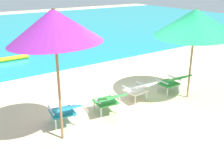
# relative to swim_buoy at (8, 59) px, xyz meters

# --- Properties ---
(ground_plane) EXTENTS (40.00, 40.00, 0.00)m
(ground_plane) POSITION_rel_swim_buoy_xyz_m (1.42, -1.80, -0.10)
(ground_plane) COLOR beige
(ocean_band) EXTENTS (40.00, 18.00, 0.01)m
(ocean_band) POSITION_rel_swim_buoy_xyz_m (1.42, 6.71, -0.09)
(ocean_band) COLOR teal
(ocean_band) RESTS_ON ground_plane
(swim_buoy) EXTENTS (1.60, 0.18, 0.18)m
(swim_buoy) POSITION_rel_swim_buoy_xyz_m (0.00, 0.00, 0.00)
(swim_buoy) COLOR yellow
(swim_buoy) RESTS_ON ocean_band
(lounge_chair_far_left) EXTENTS (0.65, 0.94, 0.68)m
(lounge_chair_far_left) POSITION_rel_swim_buoy_xyz_m (-0.22, -5.94, 0.31)
(lounge_chair_far_left) COLOR teal
(lounge_chair_far_left) RESTS_ON ground_plane
(lounge_chair_near_left) EXTENTS (0.64, 0.94, 0.68)m
(lounge_chair_near_left) POSITION_rel_swim_buoy_xyz_m (0.89, -6.02, 0.31)
(lounge_chair_near_left) COLOR #338E3D
(lounge_chair_near_left) RESTS_ON ground_plane
(lounge_chair_near_right) EXTENTS (0.62, 0.93, 0.68)m
(lounge_chair_near_right) POSITION_rel_swim_buoy_xyz_m (1.98, -5.90, 0.31)
(lounge_chair_near_right) COLOR silver
(lounge_chair_near_right) RESTS_ON ground_plane
(lounge_chair_far_right) EXTENTS (0.55, 0.88, 0.68)m
(lounge_chair_far_right) POSITION_rel_swim_buoy_xyz_m (3.08, -6.02, 0.31)
(lounge_chair_far_right) COLOR #338E3D
(lounge_chair_far_right) RESTS_ON ground_plane
(beach_umbrella_left) EXTENTS (2.44, 2.45, 2.69)m
(beach_umbrella_left) POSITION_rel_swim_buoy_xyz_m (-0.46, -6.34, 2.24)
(beach_umbrella_left) COLOR olive
(beach_umbrella_left) RESTS_ON ground_plane
(beach_umbrella_right) EXTENTS (2.35, 2.32, 2.50)m
(beach_umbrella_right) POSITION_rel_swim_buoy_xyz_m (3.29, -6.41, 2.00)
(beach_umbrella_right) COLOR olive
(beach_umbrella_right) RESTS_ON ground_plane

